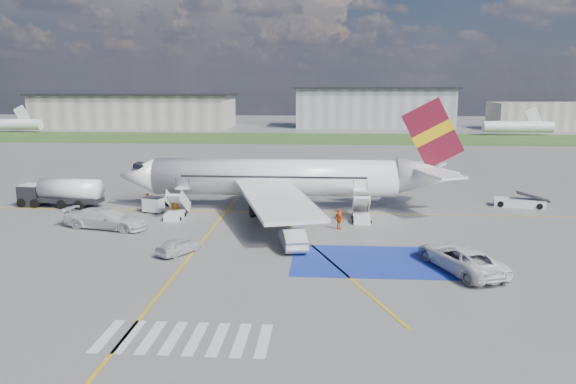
% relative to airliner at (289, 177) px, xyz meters
% --- Properties ---
extents(ground, '(400.00, 400.00, 0.00)m').
position_rel_airliner_xyz_m(ground, '(-1.51, -14.00, -3.39)').
color(ground, '#60605E').
rests_on(ground, ground).
extents(grass_strip, '(400.00, 30.00, 0.01)m').
position_rel_airliner_xyz_m(grass_strip, '(-1.51, 81.00, -3.39)').
color(grass_strip, '#2D4C1E').
rests_on(grass_strip, ground).
extents(taxiway_line_main, '(120.00, 0.20, 0.01)m').
position_rel_airliner_xyz_m(taxiway_line_main, '(-1.51, -2.00, -3.39)').
color(taxiway_line_main, gold).
rests_on(taxiway_line_main, ground).
extents(taxiway_line_cross, '(0.20, 60.00, 0.01)m').
position_rel_airliner_xyz_m(taxiway_line_cross, '(-6.51, -24.00, -3.39)').
color(taxiway_line_cross, gold).
rests_on(taxiway_line_cross, ground).
extents(taxiway_line_diag, '(20.71, 56.45, 0.01)m').
position_rel_airliner_xyz_m(taxiway_line_diag, '(-1.51, -2.00, -3.39)').
color(taxiway_line_diag, gold).
rests_on(taxiway_line_diag, ground).
extents(staging_box, '(14.00, 8.00, 0.01)m').
position_rel_airliner_xyz_m(staging_box, '(8.49, -18.00, -3.39)').
color(staging_box, '#192E9A').
rests_on(staging_box, ground).
extents(crosswalk, '(9.00, 4.00, 0.01)m').
position_rel_airliner_xyz_m(crosswalk, '(-3.31, -32.00, -3.39)').
color(crosswalk, silver).
rests_on(crosswalk, ground).
extents(terminal_west, '(60.00, 22.00, 10.00)m').
position_rel_airliner_xyz_m(terminal_west, '(-56.51, 116.00, 1.61)').
color(terminal_west, gray).
rests_on(terminal_west, ground).
extents(terminal_centre, '(48.00, 18.00, 12.00)m').
position_rel_airliner_xyz_m(terminal_centre, '(18.49, 121.00, 2.61)').
color(terminal_centre, gray).
rests_on(terminal_centre, ground).
extents(terminal_east, '(40.00, 16.00, 8.00)m').
position_rel_airliner_xyz_m(terminal_east, '(73.49, 114.00, 0.61)').
color(terminal_east, gray).
rests_on(terminal_east, ground).
extents(airliner, '(36.81, 32.95, 11.92)m').
position_rel_airliner_xyz_m(airliner, '(0.00, 0.00, 0.00)').
color(airliner, silver).
rests_on(airliner, ground).
extents(airstairs_fwd, '(1.90, 5.20, 3.60)m').
position_rel_airliner_xyz_m(airstairs_fwd, '(-11.01, -5.30, -2.77)').
color(airstairs_fwd, silver).
rests_on(airstairs_fwd, ground).
extents(airstairs_aft, '(1.90, 5.20, 3.60)m').
position_rel_airliner_xyz_m(airstairs_aft, '(7.49, -5.30, -2.77)').
color(airstairs_aft, silver).
rests_on(airstairs_aft, ground).
extents(fuel_tanker, '(9.36, 3.43, 3.12)m').
position_rel_airliner_xyz_m(fuel_tanker, '(-24.92, -0.84, -2.08)').
color(fuel_tanker, black).
rests_on(fuel_tanker, ground).
extents(gpu_cart, '(2.27, 1.79, 1.67)m').
position_rel_airliner_xyz_m(gpu_cart, '(-13.96, -3.06, -2.64)').
color(gpu_cart, silver).
rests_on(gpu_cart, ground).
extents(belt_loader, '(5.85, 3.19, 1.69)m').
position_rel_airliner_xyz_m(belt_loader, '(25.27, 2.63, -2.97)').
color(belt_loader, silver).
rests_on(belt_loader, ground).
extents(car_silver_a, '(3.32, 4.15, 1.33)m').
position_rel_airliner_xyz_m(car_silver_a, '(-7.52, -17.28, -2.73)').
color(car_silver_a, '#B7BABF').
rests_on(car_silver_a, ground).
extents(car_silver_b, '(2.87, 5.46, 1.71)m').
position_rel_airliner_xyz_m(car_silver_b, '(1.35, -14.90, -2.54)').
color(car_silver_b, '#A8ABAF').
rests_on(car_silver_b, ground).
extents(van_white_a, '(4.99, 7.07, 2.42)m').
position_rel_airliner_xyz_m(van_white_a, '(13.75, -19.59, -2.18)').
color(van_white_a, white).
rests_on(van_white_a, ground).
extents(van_white_b, '(6.63, 3.89, 2.43)m').
position_rel_airliner_xyz_m(van_white_b, '(-16.42, -9.73, -2.18)').
color(van_white_b, silver).
rests_on(van_white_b, ground).
extents(crew_fwd, '(0.80, 0.81, 1.88)m').
position_rel_airliner_xyz_m(crew_fwd, '(-11.36, -4.02, -2.45)').
color(crew_fwd, orange).
rests_on(crew_fwd, ground).
extents(crew_nose, '(0.94, 0.96, 1.56)m').
position_rel_airliner_xyz_m(crew_nose, '(-15.41, -0.53, -2.61)').
color(crew_nose, orange).
rests_on(crew_nose, ground).
extents(crew_aft, '(1.03, 1.15, 1.87)m').
position_rel_airliner_xyz_m(crew_aft, '(5.28, -8.56, -2.46)').
color(crew_aft, '#FF5B0D').
rests_on(crew_aft, ground).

